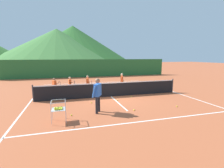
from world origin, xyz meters
TOP-DOWN VIEW (x-y plane):
  - ground_plane at (0.00, 0.00)m, footprint 120.00×120.00m
  - line_baseline_near at (0.00, -4.55)m, footprint 10.16×0.08m
  - line_baseline_far at (0.00, 6.31)m, footprint 10.16×0.08m
  - line_sideline_west at (-5.08, 0.00)m, footprint 0.08×10.87m
  - line_sideline_east at (5.08, 0.00)m, footprint 0.08×10.87m
  - line_service_center at (0.00, 0.00)m, footprint 0.08×6.26m
  - tennis_net at (0.00, 0.00)m, footprint 9.84×0.08m
  - instructor at (-1.49, -2.93)m, footprint 0.55×0.84m
  - student_0 at (-3.74, 1.78)m, footprint 0.60×0.49m
  - student_1 at (-2.64, 2.04)m, footprint 0.46×0.56m
  - student_2 at (-1.35, 1.74)m, footprint 0.41×0.67m
  - student_3 at (1.42, 1.80)m, footprint 0.39×0.55m
  - ball_cart at (-3.28, -3.60)m, footprint 0.58×0.58m
  - tennis_ball_0 at (0.34, -3.15)m, footprint 0.07×0.07m
  - tennis_ball_1 at (1.29, -0.51)m, footprint 0.07×0.07m
  - tennis_ball_2 at (0.09, -1.15)m, footprint 0.07×0.07m
  - tennis_ball_3 at (-1.55, -1.24)m, footprint 0.07×0.07m
  - tennis_ball_4 at (2.84, -3.22)m, footprint 0.07×0.07m
  - tennis_ball_5 at (-2.76, -3.04)m, footprint 0.07×0.07m
  - windscreen_fence at (0.00, 11.31)m, footprint 22.35×0.08m
  - hill_0 at (0.70, 64.05)m, footprint 50.94×50.94m
  - hill_1 at (-5.82, 58.67)m, footprint 50.62×50.62m

SIDE VIEW (x-z plane):
  - ground_plane at x=0.00m, z-range 0.00..0.00m
  - line_baseline_near at x=0.00m, z-range 0.00..0.01m
  - line_baseline_far at x=0.00m, z-range 0.00..0.01m
  - line_sideline_west at x=-5.08m, z-range 0.00..0.01m
  - line_sideline_east at x=5.08m, z-range 0.00..0.01m
  - line_service_center at x=0.00m, z-range 0.00..0.01m
  - tennis_ball_0 at x=0.34m, z-range 0.00..0.07m
  - tennis_ball_1 at x=1.29m, z-range 0.00..0.07m
  - tennis_ball_2 at x=0.09m, z-range 0.00..0.07m
  - tennis_ball_3 at x=-1.55m, z-range 0.00..0.07m
  - tennis_ball_4 at x=2.84m, z-range 0.00..0.07m
  - tennis_ball_5 at x=-2.76m, z-range 0.00..0.07m
  - tennis_net at x=0.00m, z-range -0.03..1.02m
  - ball_cart at x=-3.28m, z-range 0.13..1.03m
  - student_0 at x=-3.74m, z-range 0.12..1.33m
  - student_1 at x=-2.64m, z-range 0.12..1.34m
  - student_2 at x=-1.35m, z-range 0.13..1.44m
  - student_3 at x=1.42m, z-range 0.14..1.51m
  - instructor at x=-1.49m, z-range 0.17..1.87m
  - windscreen_fence at x=0.00m, z-range 0.00..2.34m
  - hill_1 at x=-5.82m, z-range 0.00..13.39m
  - hill_0 at x=0.70m, z-range 0.00..15.75m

